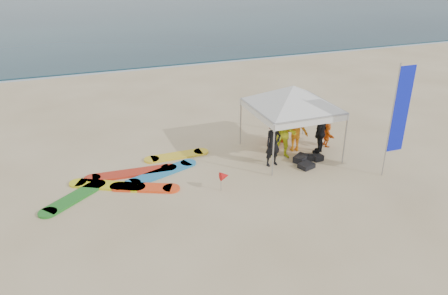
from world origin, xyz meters
name	(u,v)px	position (x,y,z in m)	size (l,w,h in m)	color
ground	(252,225)	(0.00, 0.00, 0.00)	(120.00, 120.00, 0.00)	beige
ocean	(83,0)	(0.00, 60.00, 0.04)	(160.00, 84.00, 0.08)	#0C2633
shoreline_foam	(134,68)	(0.00, 18.20, 0.00)	(160.00, 1.20, 0.01)	silver
person_black_a	(273,144)	(2.14, 3.09, 0.81)	(0.59, 0.39, 1.61)	black
person_yellow	(284,134)	(2.77, 3.53, 0.91)	(0.88, 0.69, 1.82)	yellow
person_orange_a	(295,131)	(3.46, 3.90, 0.79)	(1.02, 0.59, 1.58)	orange
person_black_b	(320,133)	(4.21, 3.40, 0.80)	(0.93, 0.39, 1.59)	black
person_orange_b	(281,121)	(3.30, 4.78, 0.86)	(0.84, 0.55, 1.72)	red
person_seated	(327,135)	(4.80, 3.81, 0.46)	(0.84, 0.27, 0.91)	orange
canopy_tent	(293,86)	(3.16, 3.76, 2.56)	(3.90, 3.90, 2.95)	#A5A5A8
feather_flag	(400,111)	(5.52, 1.10, 2.24)	(0.64, 0.04, 3.80)	#A5A5A8
marker_pennant	(225,176)	(-0.04, 2.05, 0.49)	(0.28, 0.28, 0.64)	#A5A5A8
gear_pile	(307,160)	(3.38, 2.81, 0.10)	(1.17, 1.09, 0.22)	black
surfboard_spread	(134,178)	(-2.55, 3.80, 0.03)	(5.54, 2.84, 0.07)	#FF4415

